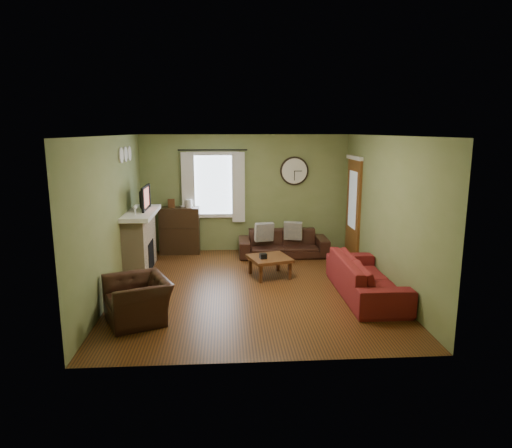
{
  "coord_description": "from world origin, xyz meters",
  "views": [
    {
      "loc": [
        -0.43,
        -7.53,
        2.68
      ],
      "look_at": [
        0.1,
        0.4,
        1.05
      ],
      "focal_mm": 32.0,
      "sensor_mm": 36.0,
      "label": 1
    }
  ],
  "objects": [
    {
      "name": "wine_glass_a",
      "position": [
        -2.05,
        0.6,
        1.27
      ],
      "size": [
        0.07,
        0.07,
        0.19
      ],
      "primitive_type": null,
      "color": "white",
      "rests_on": "mantel"
    },
    {
      "name": "book",
      "position": [
        -1.45,
        2.53,
        0.96
      ],
      "size": [
        0.19,
        0.23,
        0.02
      ],
      "primitive_type": "imported",
      "rotation": [
        0.0,
        0.0,
        0.25
      ],
      "color": "#4D2A14",
      "rests_on": "bookshelf"
    },
    {
      "name": "tv_screen",
      "position": [
        -1.97,
        1.3,
        1.41
      ],
      "size": [
        0.02,
        0.62,
        0.36
      ],
      "primitive_type": "cube",
      "color": "#994C3F",
      "rests_on": "mantel"
    },
    {
      "name": "bookshelf",
      "position": [
        -1.46,
        2.4,
        0.51
      ],
      "size": [
        0.87,
        0.37,
        1.03
      ],
      "primitive_type": null,
      "color": "black",
      "rests_on": "floor"
    },
    {
      "name": "door",
      "position": [
        2.27,
        1.85,
        1.05
      ],
      "size": [
        0.05,
        0.9,
        2.1
      ],
      "primitive_type": "cube",
      "color": "brown",
      "rests_on": "floor"
    },
    {
      "name": "fireplace",
      "position": [
        -2.1,
        1.15,
        0.55
      ],
      "size": [
        0.4,
        1.4,
        1.1
      ],
      "primitive_type": "cube",
      "color": "tan",
      "rests_on": "floor"
    },
    {
      "name": "medallion_right",
      "position": [
        -2.28,
        1.5,
        2.25
      ],
      "size": [
        0.28,
        0.28,
        0.03
      ],
      "primitive_type": "cylinder",
      "color": "white",
      "rests_on": "wall_left"
    },
    {
      "name": "curtain_left",
      "position": [
        -1.25,
        2.48,
        1.45
      ],
      "size": [
        0.28,
        0.04,
        1.55
      ],
      "primitive_type": "cube",
      "color": "silver",
      "rests_on": "wall_back"
    },
    {
      "name": "firebox",
      "position": [
        -1.91,
        1.15,
        0.3
      ],
      "size": [
        0.04,
        0.6,
        0.55
      ],
      "primitive_type": "cube",
      "color": "black",
      "rests_on": "fireplace"
    },
    {
      "name": "coffee_table",
      "position": [
        0.37,
        0.61,
        0.19
      ],
      "size": [
        0.88,
        0.88,
        0.38
      ],
      "primitive_type": null,
      "rotation": [
        0.0,
        0.0,
        0.28
      ],
      "color": "#4D2A14",
      "rests_on": "floor"
    },
    {
      "name": "wall_clock",
      "position": [
        1.1,
        2.55,
        1.8
      ],
      "size": [
        0.64,
        0.06,
        0.64
      ],
      "primitive_type": null,
      "color": "white",
      "rests_on": "wall_back"
    },
    {
      "name": "mantel",
      "position": [
        -2.07,
        1.15,
        1.14
      ],
      "size": [
        0.58,
        1.6,
        0.08
      ],
      "primitive_type": "cube",
      "color": "white",
      "rests_on": "fireplace"
    },
    {
      "name": "pillow_left",
      "position": [
        1.02,
        2.05,
        0.55
      ],
      "size": [
        0.41,
        0.21,
        0.39
      ],
      "primitive_type": "cube",
      "rotation": [
        0.0,
        0.0,
        -0.25
      ],
      "color": "gray",
      "rests_on": "sofa_brown"
    },
    {
      "name": "floor",
      "position": [
        0.0,
        0.0,
        0.0
      ],
      "size": [
        4.6,
        5.2,
        0.0
      ],
      "primitive_type": "cube",
      "color": "#4C2911",
      "rests_on": "ground"
    },
    {
      "name": "curtain_rod",
      "position": [
        -0.7,
        2.48,
        2.27
      ],
      "size": [
        0.03,
        0.03,
        1.5
      ],
      "primitive_type": "cylinder",
      "color": "black",
      "rests_on": "wall_back"
    },
    {
      "name": "sofa_brown",
      "position": [
        0.8,
        2.02,
        0.28
      ],
      "size": [
        1.92,
        0.75,
        0.56
      ],
      "primitive_type": "imported",
      "color": "black",
      "rests_on": "floor"
    },
    {
      "name": "tv",
      "position": [
        -2.05,
        1.3,
        1.35
      ],
      "size": [
        0.08,
        0.6,
        0.35
      ],
      "primitive_type": "imported",
      "rotation": [
        0.0,
        0.0,
        1.57
      ],
      "color": "black",
      "rests_on": "mantel"
    },
    {
      "name": "wall_back",
      "position": [
        0.0,
        2.6,
        1.3
      ],
      "size": [
        4.6,
        0.0,
        2.6
      ],
      "primitive_type": "cube",
      "color": "olive",
      "rests_on": "ground"
    },
    {
      "name": "curtain_right",
      "position": [
        -0.15,
        2.48,
        1.45
      ],
      "size": [
        0.28,
        0.04,
        1.55
      ],
      "primitive_type": "cube",
      "color": "silver",
      "rests_on": "wall_back"
    },
    {
      "name": "wall_right",
      "position": [
        2.3,
        0.0,
        1.3
      ],
      "size": [
        0.0,
        5.2,
        2.6
      ],
      "primitive_type": "cube",
      "color": "olive",
      "rests_on": "ground"
    },
    {
      "name": "tissue_box",
      "position": [
        0.24,
        0.51,
        0.4
      ],
      "size": [
        0.14,
        0.14,
        0.09
      ],
      "primitive_type": "cube",
      "rotation": [
        0.0,
        0.0,
        0.19
      ],
      "color": "black",
      "rests_on": "coffee_table"
    },
    {
      "name": "window_pane",
      "position": [
        -0.7,
        2.58,
        1.5
      ],
      "size": [
        1.0,
        0.02,
        1.3
      ],
      "primitive_type": null,
      "color": "silver",
      "rests_on": "wall_back"
    },
    {
      "name": "wine_glass_b",
      "position": [
        -2.05,
        0.65,
        1.27
      ],
      "size": [
        0.06,
        0.06,
        0.18
      ],
      "primitive_type": null,
      "color": "white",
      "rests_on": "mantel"
    },
    {
      "name": "armchair",
      "position": [
        -1.71,
        -1.26,
        0.31
      ],
      "size": [
        1.14,
        1.2,
        0.62
      ],
      "primitive_type": "imported",
      "rotation": [
        0.0,
        0.0,
        -1.16
      ],
      "color": "black",
      "rests_on": "floor"
    },
    {
      "name": "pillow_right",
      "position": [
        0.38,
        1.97,
        0.55
      ],
      "size": [
        0.42,
        0.2,
        0.4
      ],
      "primitive_type": "cube",
      "rotation": [
        0.0,
        0.0,
        0.22
      ],
      "color": "gray",
      "rests_on": "sofa_brown"
    },
    {
      "name": "medallion_left",
      "position": [
        -2.28,
        0.8,
        2.25
      ],
      "size": [
        0.28,
        0.28,
        0.03
      ],
      "primitive_type": "cylinder",
      "color": "white",
      "rests_on": "wall_left"
    },
    {
      "name": "sofa_red",
      "position": [
        1.86,
        -0.49,
        0.32
      ],
      "size": [
        0.85,
        2.17,
        0.63
      ],
      "primitive_type": "imported",
      "rotation": [
        0.0,
        0.0,
        1.57
      ],
      "color": "maroon",
      "rests_on": "floor"
    },
    {
      "name": "wall_front",
      "position": [
        0.0,
        -2.6,
        1.3
      ],
      "size": [
        4.6,
        0.0,
        2.6
      ],
      "primitive_type": "cube",
      "color": "olive",
      "rests_on": "ground"
    },
    {
      "name": "medallion_mid",
      "position": [
        -2.28,
        1.15,
        2.25
      ],
      "size": [
        0.28,
        0.28,
        0.03
      ],
      "primitive_type": "cylinder",
      "color": "white",
      "rests_on": "wall_left"
    },
    {
      "name": "ceiling",
      "position": [
        0.0,
        0.0,
        2.6
      ],
      "size": [
        4.6,
        5.2,
        0.0
      ],
      "primitive_type": "cube",
      "color": "white",
      "rests_on": "ground"
    },
    {
      "name": "wall_left",
      "position": [
        -2.3,
        0.0,
        1.3
      ],
      "size": [
        0.0,
        5.2,
        2.6
      ],
      "primitive_type": "cube",
      "color": "olive",
      "rests_on": "ground"
    }
  ]
}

